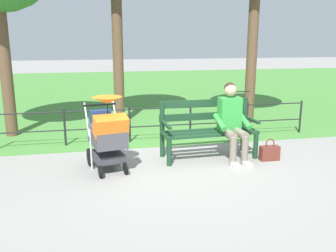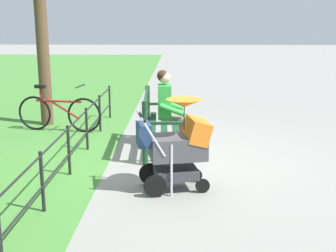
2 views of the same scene
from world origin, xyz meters
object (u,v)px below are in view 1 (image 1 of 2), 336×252
at_px(bicycle, 234,111).
at_px(person_on_bench, 232,120).
at_px(park_bench, 208,126).
at_px(stroller, 107,133).
at_px(handbag, 269,153).

bearing_deg(bicycle, person_on_bench, 67.52).
bearing_deg(person_on_bench, park_bench, -32.80).
relative_size(park_bench, stroller, 1.41).
bearing_deg(bicycle, handbag, 83.18).
xyz_separation_m(person_on_bench, bicycle, (-0.89, -2.15, -0.31)).
bearing_deg(person_on_bench, bicycle, -112.48).
height_order(park_bench, handbag, park_bench).
bearing_deg(stroller, handbag, 178.72).
relative_size(person_on_bench, bicycle, 0.77).
relative_size(park_bench, handbag, 4.38).
bearing_deg(bicycle, park_bench, 57.32).
distance_m(person_on_bench, bicycle, 2.35).
bearing_deg(handbag, stroller, -1.28).
relative_size(person_on_bench, handbag, 3.45).
bearing_deg(handbag, park_bench, -23.33).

